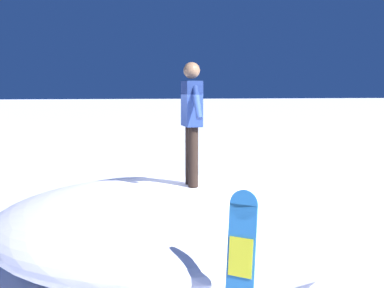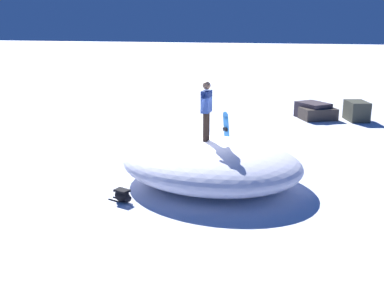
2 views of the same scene
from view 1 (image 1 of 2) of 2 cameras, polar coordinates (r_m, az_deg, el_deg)
The scene contains 5 objects.
ground at distance 7.26m, azimuth 1.89°, elevation -14.24°, with size 240.00×240.00×0.00m, color white.
snow_mound at distance 7.15m, azimuth -1.90°, elevation -9.44°, with size 5.38×4.50×1.22m, color white.
snowboarder_standing at distance 6.72m, azimuth -0.04°, elevation 3.47°, with size 1.04×0.23×1.73m.
snowboard_primary_upright at distance 4.66m, azimuth 5.77°, elevation -15.19°, with size 0.32×0.33×1.65m.
backpack_near at distance 9.68m, azimuth 6.53°, elevation -7.85°, with size 0.41×0.71×0.35m.
Camera 1 is at (6.62, -1.50, 2.57)m, focal length 45.07 mm.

